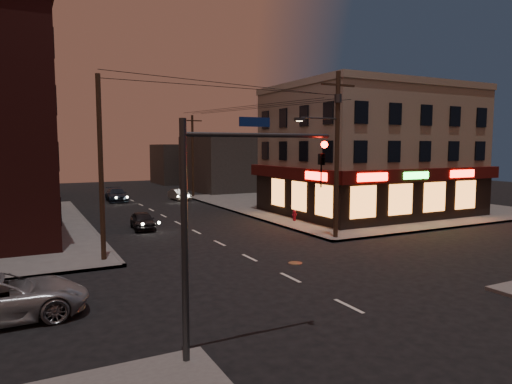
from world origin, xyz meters
TOP-DOWN VIEW (x-y plane):
  - ground at (0.00, 0.00)m, footprint 120.00×120.00m
  - sidewalk_ne at (18.00, 19.00)m, footprint 24.00×28.00m
  - pizza_building at (15.93, 13.43)m, footprint 15.85×12.85m
  - bg_building_ne_a at (14.00, 38.00)m, footprint 10.00×12.00m
  - bg_building_ne_b at (12.00, 52.00)m, footprint 8.00×8.00m
  - utility_pole_main at (6.68, 5.80)m, footprint 4.20×0.44m
  - utility_pole_far at (6.80, 32.00)m, footprint 0.26×0.26m
  - utility_pole_west at (-6.80, 6.50)m, footprint 0.24×0.24m
  - traffic_signal at (-5.57, -5.60)m, footprint 4.49×0.32m
  - sedan_near at (-2.95, 14.69)m, footprint 1.71×3.65m
  - sedan_mid at (4.51, 29.79)m, footprint 1.62×3.74m
  - sedan_far at (-1.59, 31.98)m, footprint 2.11×4.80m
  - fire_hydrant at (7.80, 12.18)m, footprint 0.37×0.37m

SIDE VIEW (x-z plane):
  - ground at x=0.00m, z-range 0.00..0.00m
  - sidewalk_ne at x=18.00m, z-range 0.00..0.15m
  - fire_hydrant at x=7.80m, z-range 0.19..1.01m
  - sedan_mid at x=4.51m, z-range 0.00..1.20m
  - sedan_near at x=-2.95m, z-range 0.00..1.21m
  - sedan_far at x=-1.59m, z-range 0.00..1.37m
  - bg_building_ne_b at x=12.00m, z-range 0.00..6.00m
  - bg_building_ne_a at x=14.00m, z-range 0.00..7.00m
  - traffic_signal at x=-5.57m, z-range 0.92..7.39m
  - utility_pole_far at x=6.80m, z-range 0.15..9.15m
  - utility_pole_west at x=-6.80m, z-range 0.15..9.15m
  - pizza_building at x=15.93m, z-range 0.10..10.60m
  - utility_pole_main at x=6.68m, z-range 0.76..10.76m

